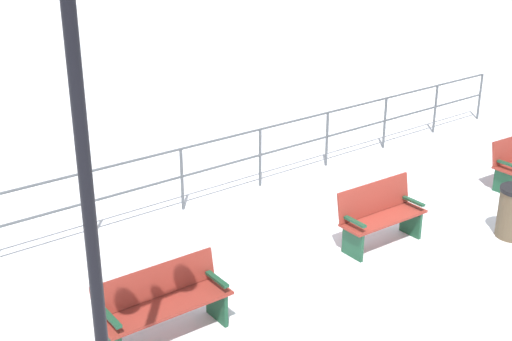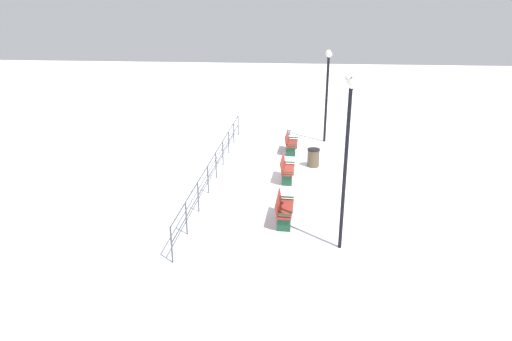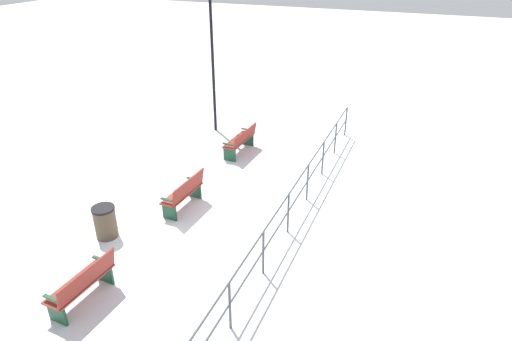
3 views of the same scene
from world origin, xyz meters
TOP-DOWN VIEW (x-y plane):
  - ground_plane at (0.00, 0.00)m, footprint 80.00×80.00m
  - bench_nearest at (-0.07, -3.76)m, footprint 0.58×1.60m
  - bench_second at (-0.12, 0.00)m, footprint 0.57×1.44m
  - lamppost_near at (1.65, -5.29)m, footprint 0.27×1.05m
  - waterfront_railing at (-2.98, 0.00)m, footprint 0.05×13.24m

SIDE VIEW (x-z plane):
  - ground_plane at x=0.00m, z-range 0.00..0.00m
  - bench_nearest at x=-0.07m, z-range 0.03..0.89m
  - bench_second at x=-0.12m, z-range 0.01..0.95m
  - waterfront_railing at x=-2.98m, z-range 0.18..1.27m
  - lamppost_near at x=1.65m, z-range 1.04..6.00m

